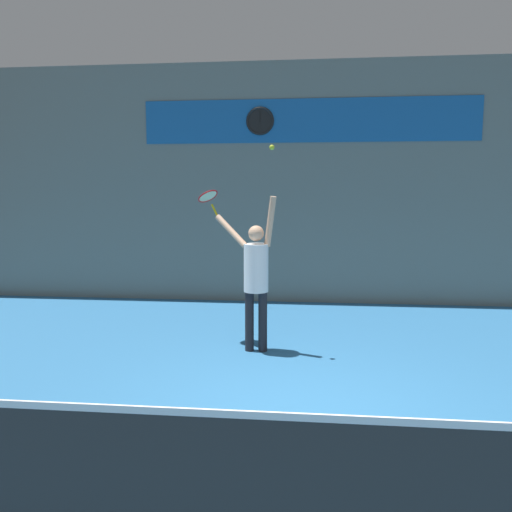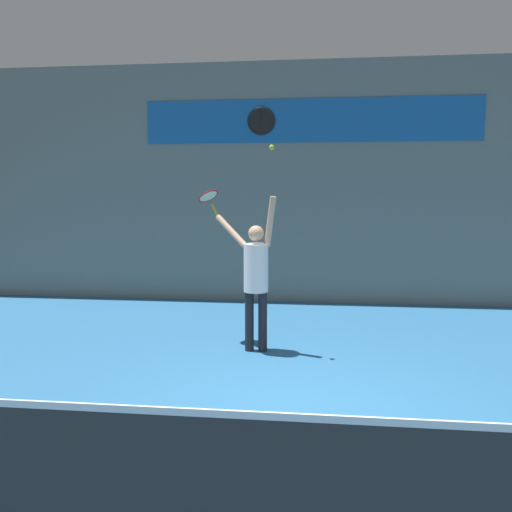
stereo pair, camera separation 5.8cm
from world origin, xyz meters
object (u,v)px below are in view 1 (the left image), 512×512
at_px(tennis_racket, 208,197).
at_px(tennis_player, 256,273).
at_px(tennis_ball, 272,147).
at_px(scoreboard_clock, 260,121).

bearing_deg(tennis_racket, tennis_player, -32.21).
xyz_separation_m(tennis_player, tennis_ball, (0.24, -0.11, 1.78)).
distance_m(tennis_player, tennis_racket, 1.43).
bearing_deg(scoreboard_clock, tennis_player, -85.61).
relative_size(scoreboard_clock, tennis_player, 0.25).
xyz_separation_m(tennis_racket, tennis_ball, (1.02, -0.60, 0.69)).
distance_m(tennis_player, tennis_ball, 1.80).
bearing_deg(tennis_ball, tennis_racket, 149.53).
relative_size(tennis_player, tennis_ball, 31.75).
height_order(tennis_player, tennis_ball, tennis_ball).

